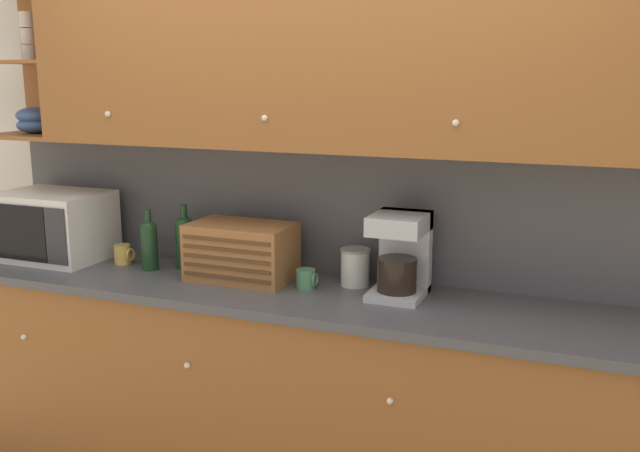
# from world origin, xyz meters

# --- Properties ---
(wall_back) EXTENTS (5.95, 0.06, 2.60)m
(wall_back) POSITION_xyz_m (0.00, 0.03, 1.30)
(wall_back) COLOR silver
(wall_back) RESTS_ON ground_plane
(counter_unit) EXTENTS (3.57, 0.63, 0.93)m
(counter_unit) POSITION_xyz_m (0.00, -0.30, 0.46)
(counter_unit) COLOR #935628
(counter_unit) RESTS_ON ground_plane
(backsplash_panel) EXTENTS (3.55, 0.01, 0.60)m
(backsplash_panel) POSITION_xyz_m (0.00, -0.01, 1.23)
(backsplash_panel) COLOR #4C4C51
(backsplash_panel) RESTS_ON counter_unit
(upper_cabinets) EXTENTS (3.55, 0.38, 0.77)m
(upper_cabinets) POSITION_xyz_m (0.17, -0.18, 1.91)
(upper_cabinets) COLOR #935628
(upper_cabinets) RESTS_ON backsplash_panel
(microwave) EXTENTS (0.53, 0.39, 0.34)m
(microwave) POSITION_xyz_m (-1.42, -0.27, 1.10)
(microwave) COLOR silver
(microwave) RESTS_ON counter_unit
(mug) EXTENTS (0.09, 0.08, 0.10)m
(mug) POSITION_xyz_m (-1.03, -0.23, 0.97)
(mug) COLOR gold
(mug) RESTS_ON counter_unit
(second_wine_bottle) EXTENTS (0.08, 0.08, 0.29)m
(second_wine_bottle) POSITION_xyz_m (-0.85, -0.26, 1.06)
(second_wine_bottle) COLOR #19381E
(second_wine_bottle) RESTS_ON counter_unit
(wine_bottle) EXTENTS (0.09, 0.09, 0.31)m
(wine_bottle) POSITION_xyz_m (-0.71, -0.18, 1.07)
(wine_bottle) COLOR #19381E
(wine_bottle) RESTS_ON counter_unit
(bread_box) EXTENTS (0.46, 0.29, 0.26)m
(bread_box) POSITION_xyz_m (-0.37, -0.25, 1.06)
(bread_box) COLOR #996033
(bread_box) RESTS_ON counter_unit
(mug_blue_second) EXTENTS (0.09, 0.08, 0.09)m
(mug_blue_second) POSITION_xyz_m (-0.04, -0.27, 0.97)
(mug_blue_second) COLOR #4C845B
(mug_blue_second) RESTS_ON counter_unit
(storage_canister) EXTENTS (0.13, 0.13, 0.16)m
(storage_canister) POSITION_xyz_m (0.14, -0.15, 1.01)
(storage_canister) COLOR silver
(storage_canister) RESTS_ON counter_unit
(coffee_maker) EXTENTS (0.22, 0.27, 0.35)m
(coffee_maker) POSITION_xyz_m (0.36, -0.20, 1.11)
(coffee_maker) COLOR #B7B7BC
(coffee_maker) RESTS_ON counter_unit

